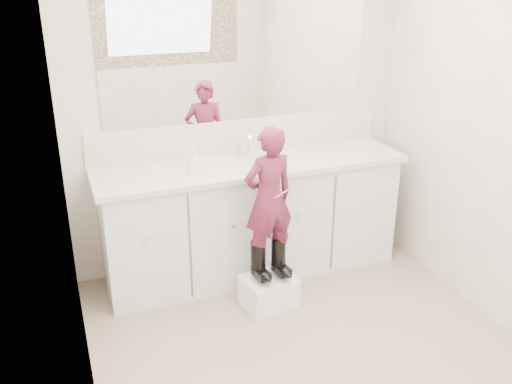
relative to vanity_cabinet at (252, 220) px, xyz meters
name	(u,v)px	position (x,y,z in m)	size (l,w,h in m)	color
floor	(322,365)	(0.00, -1.23, -0.42)	(3.00, 3.00, 0.00)	#7F6B53
wall_back	(239,112)	(0.00, 0.27, 0.77)	(2.60, 2.60, 0.00)	beige
wall_left	(73,216)	(-1.30, -1.23, 0.78)	(3.00, 3.00, 0.00)	beige
vanity_cabinet	(252,220)	(0.00, 0.00, 0.00)	(2.20, 0.55, 0.85)	silver
countertop	(252,165)	(0.00, -0.01, 0.45)	(2.28, 0.58, 0.04)	beige
backsplash	(239,136)	(0.00, 0.26, 0.59)	(2.28, 0.03, 0.25)	beige
mirror	(238,52)	(0.00, 0.26, 1.22)	(2.00, 0.02, 1.00)	white
faucet	(244,149)	(0.00, 0.15, 0.52)	(0.08, 0.08, 0.10)	silver
cup	(271,152)	(0.17, 0.03, 0.51)	(0.10, 0.10, 0.09)	beige
soap_bottle	(193,161)	(-0.45, -0.05, 0.55)	(0.07, 0.08, 0.17)	white
step_stool	(269,292)	(-0.06, -0.52, -0.32)	(0.34, 0.29, 0.22)	white
boot_left	(258,260)	(-0.14, -0.50, -0.06)	(0.11, 0.19, 0.29)	black
boot_right	(278,256)	(0.01, -0.50, -0.06)	(0.11, 0.19, 0.29)	black
toddler	(269,198)	(-0.06, -0.50, 0.38)	(0.36, 0.23, 0.98)	#A53260
toothbrush	(283,193)	(0.01, -0.58, 0.44)	(0.01, 0.01, 0.14)	#CA4E9A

